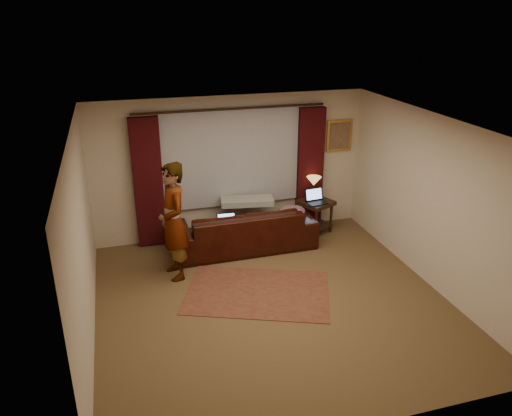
# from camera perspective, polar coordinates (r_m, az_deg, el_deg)

# --- Properties ---
(floor) EXTENTS (5.00, 5.00, 0.01)m
(floor) POSITION_cam_1_polar(r_m,az_deg,el_deg) (7.45, 1.85, -10.65)
(floor) COLOR brown
(floor) RESTS_ON ground
(ceiling) EXTENTS (5.00, 5.00, 0.02)m
(ceiling) POSITION_cam_1_polar(r_m,az_deg,el_deg) (6.42, 2.14, 9.26)
(ceiling) COLOR silver
(ceiling) RESTS_ON ground
(wall_back) EXTENTS (5.00, 0.02, 2.60)m
(wall_back) POSITION_cam_1_polar(r_m,az_deg,el_deg) (9.09, -2.89, 4.67)
(wall_back) COLOR beige
(wall_back) RESTS_ON ground
(wall_front) EXTENTS (5.00, 0.02, 2.60)m
(wall_front) POSITION_cam_1_polar(r_m,az_deg,el_deg) (4.82, 11.43, -12.93)
(wall_front) COLOR beige
(wall_front) RESTS_ON ground
(wall_left) EXTENTS (0.02, 5.00, 2.60)m
(wall_left) POSITION_cam_1_polar(r_m,az_deg,el_deg) (6.57, -19.29, -3.77)
(wall_left) COLOR beige
(wall_left) RESTS_ON ground
(wall_right) EXTENTS (0.02, 5.00, 2.60)m
(wall_right) POSITION_cam_1_polar(r_m,az_deg,el_deg) (7.92, 19.45, 0.68)
(wall_right) COLOR beige
(wall_right) RESTS_ON ground
(sheer_curtain) EXTENTS (2.50, 0.05, 1.80)m
(sheer_curtain) POSITION_cam_1_polar(r_m,az_deg,el_deg) (8.98, -2.83, 5.77)
(sheer_curtain) COLOR #9C9CA3
(sheer_curtain) RESTS_ON wall_back
(drape_left) EXTENTS (0.50, 0.14, 2.30)m
(drape_left) POSITION_cam_1_polar(r_m,az_deg,el_deg) (8.82, -12.23, 2.80)
(drape_left) COLOR #34080B
(drape_left) RESTS_ON floor
(drape_right) EXTENTS (0.50, 0.14, 2.30)m
(drape_right) POSITION_cam_1_polar(r_m,az_deg,el_deg) (9.47, 6.17, 4.52)
(drape_right) COLOR #34080B
(drape_right) RESTS_ON floor
(curtain_rod) EXTENTS (0.04, 0.04, 3.40)m
(curtain_rod) POSITION_cam_1_polar(r_m,az_deg,el_deg) (8.72, -2.86, 11.24)
(curtain_rod) COLOR #301D11
(curtain_rod) RESTS_ON wall_back
(picture_frame) EXTENTS (0.50, 0.04, 0.60)m
(picture_frame) POSITION_cam_1_polar(r_m,az_deg,el_deg) (9.62, 9.48, 8.16)
(picture_frame) COLOR #BF8836
(picture_frame) RESTS_ON wall_back
(sofa) EXTENTS (2.53, 1.12, 1.01)m
(sofa) POSITION_cam_1_polar(r_m,az_deg,el_deg) (8.77, -1.46, -1.52)
(sofa) COLOR black
(sofa) RESTS_ON floor
(throw_blanket) EXTENTS (0.99, 0.52, 0.11)m
(throw_blanket) POSITION_cam_1_polar(r_m,az_deg,el_deg) (8.91, -1.06, 2.41)
(throw_blanket) COLOR gray
(throw_blanket) RESTS_ON sofa
(clothing_pile) EXTENTS (0.56, 0.46, 0.21)m
(clothing_pile) POSITION_cam_1_polar(r_m,az_deg,el_deg) (8.91, 4.09, -0.47)
(clothing_pile) COLOR #734C54
(clothing_pile) RESTS_ON sofa
(laptop_sofa) EXTENTS (0.35, 0.38, 0.23)m
(laptop_sofa) POSITION_cam_1_polar(r_m,az_deg,el_deg) (8.46, -3.33, -1.64)
(laptop_sofa) COLOR black
(laptop_sofa) RESTS_ON sofa
(area_rug) EXTENTS (2.51, 2.12, 0.01)m
(area_rug) POSITION_cam_1_polar(r_m,az_deg,el_deg) (7.65, 0.17, -9.59)
(area_rug) COLOR brown
(area_rug) RESTS_ON floor
(end_table) EXTENTS (0.73, 0.73, 0.63)m
(end_table) POSITION_cam_1_polar(r_m,az_deg,el_deg) (9.52, 6.78, -0.95)
(end_table) COLOR black
(end_table) RESTS_ON floor
(tiffany_lamp) EXTENTS (0.36, 0.36, 0.44)m
(tiffany_lamp) POSITION_cam_1_polar(r_m,az_deg,el_deg) (9.39, 6.59, 2.27)
(tiffany_lamp) COLOR olive
(tiffany_lamp) RESTS_ON end_table
(laptop_table) EXTENTS (0.40, 0.43, 0.26)m
(laptop_table) POSITION_cam_1_polar(r_m,az_deg,el_deg) (9.24, 7.02, 1.29)
(laptop_table) COLOR black
(laptop_table) RESTS_ON end_table
(person) EXTENTS (0.64, 0.64, 1.88)m
(person) POSITION_cam_1_polar(r_m,az_deg,el_deg) (7.78, -9.43, -1.55)
(person) COLOR gray
(person) RESTS_ON floor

